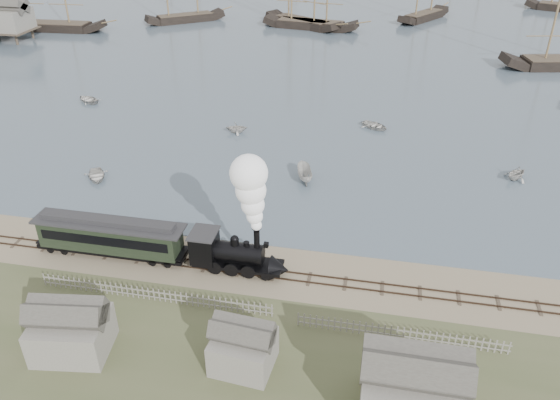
# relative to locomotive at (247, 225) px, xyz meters

# --- Properties ---
(ground) EXTENTS (600.00, 600.00, 0.00)m
(ground) POSITION_rel_locomotive_xyz_m (0.22, 2.00, -4.75)
(ground) COLOR gray
(ground) RESTS_ON ground
(rail_track) EXTENTS (120.00, 1.80, 0.16)m
(rail_track) POSITION_rel_locomotive_xyz_m (0.22, 0.00, -4.71)
(rail_track) COLOR #3A2B20
(rail_track) RESTS_ON ground
(picket_fence_west) EXTENTS (19.00, 0.10, 1.20)m
(picket_fence_west) POSITION_rel_locomotive_xyz_m (-6.28, -5.00, -4.75)
(picket_fence_west) COLOR gray
(picket_fence_west) RESTS_ON ground
(picket_fence_east) EXTENTS (15.00, 0.10, 1.20)m
(picket_fence_east) POSITION_rel_locomotive_xyz_m (12.72, -5.50, -4.75)
(picket_fence_east) COLOR gray
(picket_fence_east) RESTS_ON ground
(shed_left) EXTENTS (5.00, 4.00, 4.10)m
(shed_left) POSITION_rel_locomotive_xyz_m (-9.78, -11.00, -4.75)
(shed_left) COLOR gray
(shed_left) RESTS_ON ground
(shed_mid) EXTENTS (4.00, 3.50, 3.60)m
(shed_mid) POSITION_rel_locomotive_xyz_m (2.22, -10.00, -4.75)
(shed_mid) COLOR gray
(shed_mid) RESTS_ON ground
(locomotive) EXTENTS (8.29, 3.10, 10.34)m
(locomotive) POSITION_rel_locomotive_xyz_m (0.00, 0.00, 0.00)
(locomotive) COLOR black
(locomotive) RESTS_ON ground
(passenger_coach) EXTENTS (13.39, 2.58, 3.25)m
(passenger_coach) POSITION_rel_locomotive_xyz_m (-12.24, 0.00, -2.69)
(passenger_coach) COLOR black
(passenger_coach) RESTS_ON ground
(beached_dinghy) EXTENTS (3.51, 4.38, 0.81)m
(beached_dinghy) POSITION_rel_locomotive_xyz_m (-15.13, 1.99, -4.35)
(beached_dinghy) COLOR beige
(beached_dinghy) RESTS_ON ground
(rowboat_0) EXTENTS (4.52, 4.16, 0.76)m
(rowboat_0) POSITION_rel_locomotive_xyz_m (-20.41, 12.62, -4.31)
(rowboat_0) COLOR beige
(rowboat_0) RESTS_ON harbor_water
(rowboat_1) EXTENTS (2.98, 3.26, 1.47)m
(rowboat_1) POSITION_rel_locomotive_xyz_m (-8.60, 27.90, -3.96)
(rowboat_1) COLOR beige
(rowboat_1) RESTS_ON harbor_water
(rowboat_2) EXTENTS (4.20, 2.60, 1.52)m
(rowboat_2) POSITION_rel_locomotive_xyz_m (2.10, 16.77, -3.93)
(rowboat_2) COLOR beige
(rowboat_2) RESTS_ON harbor_water
(rowboat_3) EXTENTS (4.31, 4.64, 0.78)m
(rowboat_3) POSITION_rel_locomotive_xyz_m (8.98, 32.85, -4.30)
(rowboat_3) COLOR beige
(rowboat_3) RESTS_ON harbor_water
(rowboat_4) EXTENTS (3.85, 3.84, 1.54)m
(rowboat_4) POSITION_rel_locomotive_xyz_m (24.88, 21.61, -3.92)
(rowboat_4) COLOR beige
(rowboat_4) RESTS_ON harbor_water
(rowboat_6) EXTENTS (4.30, 4.76, 0.81)m
(rowboat_6) POSITION_rel_locomotive_xyz_m (-33.17, 34.54, -4.29)
(rowboat_6) COLOR beige
(rowboat_6) RESTS_ON harbor_water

